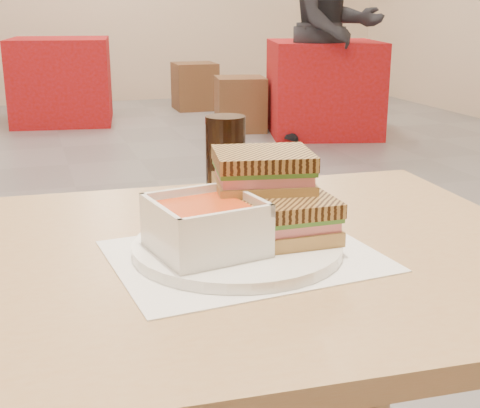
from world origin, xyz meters
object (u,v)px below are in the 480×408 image
object	(u,v)px
main_table	(124,337)
soup_bowl	(206,228)
bg_chair_1r	(345,106)
patron_b	(335,27)
cola_glass	(226,159)
bg_chair_1l	(240,104)
plate	(237,247)
panini_lower	(285,219)
bg_chair_2l	(65,100)
bg_table_1	(323,88)
bg_chair_2r	(195,86)
bg_table_2	(62,81)

from	to	relation	value
main_table	soup_bowl	distance (m)	0.20
main_table	bg_chair_1r	bearing A→B (deg)	59.74
main_table	patron_b	world-z (taller)	patron_b
cola_glass	bg_chair_1l	size ratio (longest dim) A/B	0.30
patron_b	plate	bearing A→B (deg)	-117.35
plate	patron_b	world-z (taller)	patron_b
plate	panini_lower	size ratio (longest dim) A/B	2.18
plate	bg_chair_2l	world-z (taller)	plate
plate	cola_glass	bearing A→B (deg)	76.66
cola_glass	bg_table_1	world-z (taller)	cola_glass
patron_b	bg_chair_2r	bearing A→B (deg)	107.40
bg_chair_1r	bg_chair_2l	distance (m)	2.61
bg_chair_2l	bg_chair_2r	world-z (taller)	bg_chair_2r
soup_bowl	bg_table_2	xyz separation A→B (m)	(0.14, 5.71, -0.41)
plate	bg_table_1	bearing A→B (deg)	63.66
panini_lower	patron_b	bearing A→B (deg)	63.41
main_table	patron_b	size ratio (longest dim) A/B	0.68
main_table	bg_chair_2l	bearing A→B (deg)	87.34
bg_table_2	bg_chair_1l	distance (m)	1.74
main_table	bg_chair_2l	world-z (taller)	main_table
plate	patron_b	xyz separation A→B (m)	(2.11, 4.08, 0.14)
bg_chair_1l	bg_chair_2r	xyz separation A→B (m)	(-0.07, 1.34, 0.01)
panini_lower	bg_chair_1l	size ratio (longest dim) A/B	0.27
panini_lower	bg_chair_1r	world-z (taller)	panini_lower
bg_chair_1l	patron_b	bearing A→B (deg)	-50.27
soup_bowl	panini_lower	world-z (taller)	soup_bowl
cola_glass	bg_table_1	bearing A→B (deg)	62.95
bg_chair_2l	bg_table_1	bearing A→B (deg)	-31.20
plate	bg_chair_2r	bearing A→B (deg)	76.39
bg_table_1	bg_chair_1l	distance (m)	0.74
bg_chair_1l	bg_chair_2r	distance (m)	1.35
main_table	bg_chair_2r	xyz separation A→B (m)	(1.63, 6.07, -0.39)
bg_table_1	bg_chair_2r	distance (m)	1.85
soup_bowl	bg_chair_2r	world-z (taller)	soup_bowl
bg_chair_1r	bg_table_1	bearing A→B (deg)	147.18
panini_lower	bg_table_1	size ratio (longest dim) A/B	0.12
soup_bowl	cola_glass	world-z (taller)	cola_glass
plate	panini_lower	world-z (taller)	panini_lower
bg_table_2	bg_chair_2r	size ratio (longest dim) A/B	2.07
plate	bg_table_1	world-z (taller)	bg_table_1
main_table	plate	distance (m)	0.20
plate	bg_chair_2r	size ratio (longest dim) A/B	0.58
bg_table_1	bg_chair_1r	bearing A→B (deg)	-32.82
cola_glass	bg_chair_2l	world-z (taller)	cola_glass
panini_lower	bg_chair_1l	xyz separation A→B (m)	(1.48, 4.76, -0.56)
main_table	bg_chair_2r	distance (m)	6.30
bg_table_2	bg_chair_1l	xyz separation A→B (m)	(1.46, -0.94, -0.15)
plate	bg_chair_2r	distance (m)	6.30
panini_lower	bg_chair_2l	bearing A→B (deg)	89.56
main_table	bg_chair_2r	world-z (taller)	main_table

